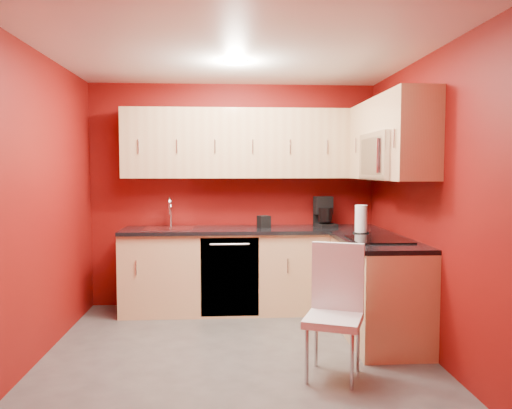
{
  "coord_description": "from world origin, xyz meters",
  "views": [
    {
      "loc": [
        -0.09,
        -4.17,
        1.54
      ],
      "look_at": [
        0.2,
        0.55,
        1.21
      ],
      "focal_mm": 35.0,
      "sensor_mm": 36.0,
      "label": 1
    }
  ],
  "objects": [
    {
      "name": "floor",
      "position": [
        0.0,
        0.0,
        0.0
      ],
      "size": [
        3.2,
        3.2,
        0.0
      ],
      "primitive_type": "plane",
      "color": "#53514E",
      "rests_on": "ground"
    },
    {
      "name": "ceiling",
      "position": [
        0.0,
        0.0,
        2.5
      ],
      "size": [
        3.2,
        3.2,
        0.0
      ],
      "primitive_type": "plane",
      "rotation": [
        3.14,
        0.0,
        0.0
      ],
      "color": "white",
      "rests_on": "wall_back"
    },
    {
      "name": "wall_back",
      "position": [
        0.0,
        1.5,
        1.25
      ],
      "size": [
        3.2,
        0.0,
        3.2
      ],
      "primitive_type": "plane",
      "rotation": [
        1.57,
        0.0,
        0.0
      ],
      "color": "#6C0D0A",
      "rests_on": "floor"
    },
    {
      "name": "wall_front",
      "position": [
        0.0,
        -1.5,
        1.25
      ],
      "size": [
        3.2,
        0.0,
        3.2
      ],
      "primitive_type": "plane",
      "rotation": [
        -1.57,
        0.0,
        0.0
      ],
      "color": "#6C0D0A",
      "rests_on": "floor"
    },
    {
      "name": "wall_left",
      "position": [
        -1.6,
        0.0,
        1.25
      ],
      "size": [
        0.0,
        3.0,
        3.0
      ],
      "primitive_type": "plane",
      "rotation": [
        1.57,
        0.0,
        1.57
      ],
      "color": "#6C0D0A",
      "rests_on": "floor"
    },
    {
      "name": "wall_right",
      "position": [
        1.6,
        0.0,
        1.25
      ],
      "size": [
        0.0,
        3.0,
        3.0
      ],
      "primitive_type": "plane",
      "rotation": [
        1.57,
        0.0,
        -1.57
      ],
      "color": "#6C0D0A",
      "rests_on": "floor"
    },
    {
      "name": "base_cabinets_back",
      "position": [
        0.2,
        1.2,
        0.43
      ],
      "size": [
        2.8,
        0.6,
        0.87
      ],
      "primitive_type": "cube",
      "color": "tan",
      "rests_on": "floor"
    },
    {
      "name": "base_cabinets_right",
      "position": [
        1.3,
        0.25,
        0.43
      ],
      "size": [
        0.6,
        1.3,
        0.87
      ],
      "primitive_type": "cube",
      "color": "tan",
      "rests_on": "floor"
    },
    {
      "name": "countertop_back",
      "position": [
        0.2,
        1.19,
        0.89
      ],
      "size": [
        2.8,
        0.63,
        0.04
      ],
      "primitive_type": "cube",
      "color": "black",
      "rests_on": "base_cabinets_back"
    },
    {
      "name": "countertop_right",
      "position": [
        1.29,
        0.23,
        0.89
      ],
      "size": [
        0.63,
        1.27,
        0.04
      ],
      "primitive_type": "cube",
      "color": "black",
      "rests_on": "base_cabinets_right"
    },
    {
      "name": "upper_cabinets_back",
      "position": [
        0.2,
        1.32,
        1.83
      ],
      "size": [
        2.8,
        0.35,
        0.75
      ],
      "primitive_type": "cube",
      "color": "tan",
      "rests_on": "wall_back"
    },
    {
      "name": "upper_cabinets_right",
      "position": [
        1.42,
        0.44,
        1.89
      ],
      "size": [
        0.35,
        1.55,
        0.75
      ],
      "color": "tan",
      "rests_on": "wall_right"
    },
    {
      "name": "microwave",
      "position": [
        1.39,
        0.2,
        1.66
      ],
      "size": [
        0.42,
        0.76,
        0.42
      ],
      "color": "silver",
      "rests_on": "upper_cabinets_right"
    },
    {
      "name": "cooktop",
      "position": [
        1.28,
        0.2,
        0.92
      ],
      "size": [
        0.5,
        0.55,
        0.01
      ],
      "primitive_type": "cube",
      "color": "black",
      "rests_on": "countertop_right"
    },
    {
      "name": "sink",
      "position": [
        -0.7,
        1.2,
        0.94
      ],
      "size": [
        0.52,
        0.42,
        0.35
      ],
      "color": "silver",
      "rests_on": "countertop_back"
    },
    {
      "name": "dishwasher_front",
      "position": [
        -0.05,
        0.91,
        0.43
      ],
      "size": [
        0.6,
        0.02,
        0.82
      ],
      "primitive_type": "cube",
      "color": "black",
      "rests_on": "base_cabinets_back"
    },
    {
      "name": "downlight",
      "position": [
        0.0,
        0.3,
        2.48
      ],
      "size": [
        0.2,
        0.2,
        0.01
      ],
      "primitive_type": "cylinder",
      "color": "white",
      "rests_on": "ceiling"
    },
    {
      "name": "coffee_maker",
      "position": [
        1.02,
        1.29,
        1.08
      ],
      "size": [
        0.25,
        0.3,
        0.33
      ],
      "primitive_type": null,
      "rotation": [
        0.0,
        0.0,
        0.22
      ],
      "color": "black",
      "rests_on": "countertop_back"
    },
    {
      "name": "napkin_holder",
      "position": [
        0.33,
        1.24,
        0.97
      ],
      "size": [
        0.15,
        0.15,
        0.13
      ],
      "primitive_type": null,
      "rotation": [
        0.0,
        0.0,
        0.37
      ],
      "color": "black",
      "rests_on": "countertop_back"
    },
    {
      "name": "paper_towel",
      "position": [
        1.26,
        0.69,
        1.05
      ],
      "size": [
        0.2,
        0.2,
        0.28
      ],
      "primitive_type": null,
      "rotation": [
        0.0,
        0.0,
        -0.33
      ],
      "color": "white",
      "rests_on": "countertop_right"
    },
    {
      "name": "dining_chair",
      "position": [
        0.7,
        -0.61,
        0.49
      ],
      "size": [
        0.52,
        0.53,
        0.98
      ],
      "primitive_type": null,
      "rotation": [
        0.0,
        0.0,
        -0.38
      ],
      "color": "silver",
      "rests_on": "floor"
    }
  ]
}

